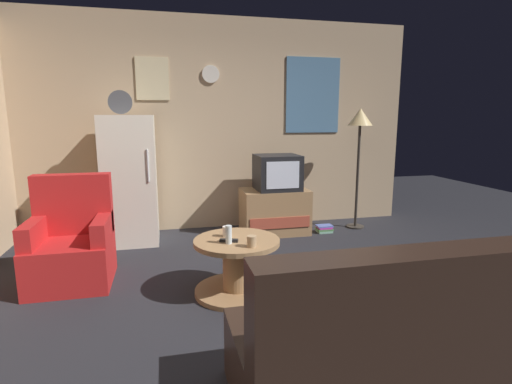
{
  "coord_description": "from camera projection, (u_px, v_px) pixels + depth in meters",
  "views": [
    {
      "loc": [
        -0.74,
        -2.84,
        1.47
      ],
      "look_at": [
        0.13,
        0.9,
        0.75
      ],
      "focal_mm": 27.83,
      "sensor_mm": 36.0,
      "label": 1
    }
  ],
  "objects": [
    {
      "name": "wall_with_art",
      "position": [
        220.0,
        125.0,
        5.25
      ],
      "size": [
        5.2,
        0.12,
        2.74
      ],
      "color": "tan",
      "rests_on": "ground_plane"
    },
    {
      "name": "ground_plane",
      "position": [
        265.0,
        306.0,
        3.16
      ],
      "size": [
        12.0,
        12.0,
        0.0
      ],
      "primitive_type": "plane",
      "color": "#232328"
    },
    {
      "name": "armchair",
      "position": [
        72.0,
        246.0,
        3.57
      ],
      "size": [
        0.68,
        0.68,
        0.96
      ],
      "color": "red",
      "rests_on": "ground_plane"
    },
    {
      "name": "wine_glass",
      "position": [
        229.0,
        235.0,
        3.17
      ],
      "size": [
        0.05,
        0.05,
        0.15
      ],
      "primitive_type": "cylinder",
      "color": "silver",
      "rests_on": "coffee_table"
    },
    {
      "name": "crt_tv",
      "position": [
        277.0,
        172.0,
        5.01
      ],
      "size": [
        0.54,
        0.51,
        0.44
      ],
      "color": "black",
      "rests_on": "tv_stand"
    },
    {
      "name": "book_stack",
      "position": [
        324.0,
        229.0,
        5.16
      ],
      "size": [
        0.21,
        0.15,
        0.09
      ],
      "color": "#8AC2A6",
      "rests_on": "ground_plane"
    },
    {
      "name": "fridge",
      "position": [
        130.0,
        180.0,
        4.65
      ],
      "size": [
        0.6,
        0.62,
        1.77
      ],
      "color": "silver",
      "rests_on": "ground_plane"
    },
    {
      "name": "mug_ceramic_tan",
      "position": [
        252.0,
        241.0,
        3.1
      ],
      "size": [
        0.08,
        0.08,
        0.09
      ],
      "primitive_type": "cylinder",
      "color": "tan",
      "rests_on": "coffee_table"
    },
    {
      "name": "remote_control",
      "position": [
        229.0,
        240.0,
        3.23
      ],
      "size": [
        0.16,
        0.09,
        0.02
      ],
      "primitive_type": "cube",
      "rotation": [
        0.0,
        0.0,
        -0.31
      ],
      "color": "black",
      "rests_on": "coffee_table"
    },
    {
      "name": "standing_lamp",
      "position": [
        360.0,
        126.0,
        5.16
      ],
      "size": [
        0.32,
        0.32,
        1.59
      ],
      "color": "#332D28",
      "rests_on": "ground_plane"
    },
    {
      "name": "coffee_table",
      "position": [
        237.0,
        266.0,
        3.34
      ],
      "size": [
        0.72,
        0.72,
        0.48
      ],
      "color": "#9E754C",
      "rests_on": "ground_plane"
    },
    {
      "name": "couch",
      "position": [
        403.0,
        349.0,
        2.02
      ],
      "size": [
        1.7,
        0.8,
        0.92
      ],
      "color": "black",
      "rests_on": "ground_plane"
    },
    {
      "name": "tv_stand",
      "position": [
        274.0,
        211.0,
        5.1
      ],
      "size": [
        0.84,
        0.53,
        0.57
      ],
      "color": "#9E754C",
      "rests_on": "ground_plane"
    },
    {
      "name": "mug_ceramic_white",
      "position": [
        227.0,
        232.0,
        3.36
      ],
      "size": [
        0.08,
        0.08,
        0.09
      ],
      "primitive_type": "cylinder",
      "color": "silver",
      "rests_on": "coffee_table"
    }
  ]
}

